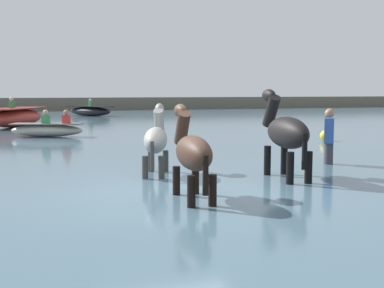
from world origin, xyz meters
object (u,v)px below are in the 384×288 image
at_px(boat_far_offshore, 16,117).
at_px(boat_mid_outer, 47,129).
at_px(horse_trailing_grey, 156,142).
at_px(channel_buoy, 326,135).
at_px(horse_lead_black, 286,135).
at_px(person_spectator_far, 329,143).
at_px(boat_near_port, 90,111).
at_px(horse_flank_dark_bay, 192,155).

relative_size(boat_far_offshore, boat_mid_outer, 1.61).
bearing_deg(horse_trailing_grey, channel_buoy, 33.44).
bearing_deg(horse_trailing_grey, horse_lead_black, -29.23).
height_order(boat_far_offshore, person_spectator_far, boat_far_offshore).
distance_m(horse_trailing_grey, person_spectator_far, 3.94).
bearing_deg(channel_buoy, horse_lead_black, -129.61).
bearing_deg(boat_near_port, horse_lead_black, -89.92).
distance_m(horse_lead_black, boat_far_offshore, 16.47).
bearing_deg(horse_trailing_grey, person_spectator_far, 1.63).
bearing_deg(horse_flank_dark_bay, person_spectator_far, 31.33).
relative_size(horse_trailing_grey, boat_far_offshore, 0.41).
xyz_separation_m(boat_near_port, channel_buoy, (4.74, -19.25, -0.13)).
bearing_deg(boat_mid_outer, channel_buoy, -28.99).
relative_size(horse_flank_dark_bay, channel_buoy, 2.22).
xyz_separation_m(horse_trailing_grey, boat_far_offshore, (-2.48, 14.63, -0.20)).
xyz_separation_m(horse_flank_dark_bay, boat_mid_outer, (-1.37, 11.43, -0.40)).
height_order(horse_trailing_grey, boat_far_offshore, horse_trailing_grey).
bearing_deg(boat_mid_outer, horse_lead_black, -70.83).
height_order(horse_lead_black, horse_trailing_grey, horse_lead_black).
bearing_deg(boat_mid_outer, boat_near_port, 76.42).
bearing_deg(person_spectator_far, horse_flank_dark_bay, -148.67).
xyz_separation_m(horse_lead_black, horse_flank_dark_bay, (-2.20, -1.15, -0.14)).
height_order(horse_flank_dark_bay, boat_mid_outer, horse_flank_dark_bay).
relative_size(horse_flank_dark_bay, person_spectator_far, 1.11).
distance_m(horse_flank_dark_bay, boat_mid_outer, 11.52).
distance_m(boat_near_port, person_spectator_far, 23.72).
distance_m(boat_far_offshore, channel_buoy, 13.75).
distance_m(horse_lead_black, horse_trailing_grey, 2.43).
bearing_deg(channel_buoy, boat_mid_outer, 151.01).
bearing_deg(horse_lead_black, boat_far_offshore, 106.19).
distance_m(boat_far_offshore, boat_near_port, 10.20).
distance_m(horse_trailing_grey, horse_flank_dark_bay, 2.34).
relative_size(horse_trailing_grey, person_spectator_far, 1.08).
relative_size(horse_trailing_grey, boat_near_port, 0.50).
bearing_deg(boat_far_offshore, channel_buoy, -47.43).
bearing_deg(horse_flank_dark_bay, boat_near_port, 85.24).
height_order(horse_lead_black, horse_flank_dark_bay, horse_lead_black).
relative_size(boat_near_port, person_spectator_far, 2.14).
relative_size(boat_mid_outer, person_spectator_far, 1.62).
relative_size(horse_lead_black, channel_buoy, 2.51).
bearing_deg(channel_buoy, horse_trailing_grey, -146.56).
bearing_deg(boat_mid_outer, boat_far_offshore, 100.42).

